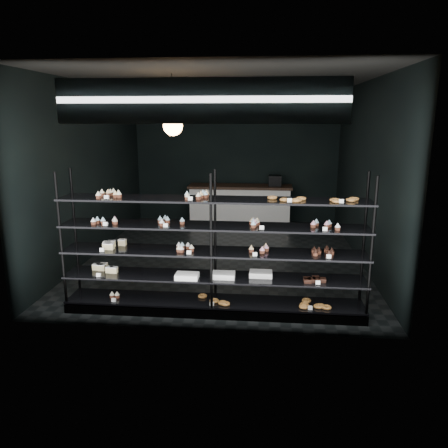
% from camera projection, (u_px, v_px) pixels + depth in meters
% --- Properties ---
extents(room, '(5.01, 6.01, 3.20)m').
position_uv_depth(room, '(225.00, 172.00, 7.94)').
color(room, black).
rests_on(room, ground).
extents(display_shelf, '(4.00, 0.50, 1.91)m').
position_uv_depth(display_shelf, '(212.00, 268.00, 5.79)').
color(display_shelf, black).
rests_on(display_shelf, room).
extents(signage, '(3.30, 0.05, 0.50)m').
position_uv_depth(signage, '(200.00, 101.00, 4.83)').
color(signage, '#0B133A').
rests_on(signage, room).
extents(pendant_lamp, '(0.29, 0.29, 0.87)m').
position_uv_depth(pendant_lamp, '(173.00, 126.00, 6.37)').
color(pendant_lamp, black).
rests_on(pendant_lamp, room).
extents(service_counter, '(2.48, 0.65, 1.23)m').
position_uv_depth(service_counter, '(241.00, 205.00, 10.60)').
color(service_counter, silver).
rests_on(service_counter, room).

